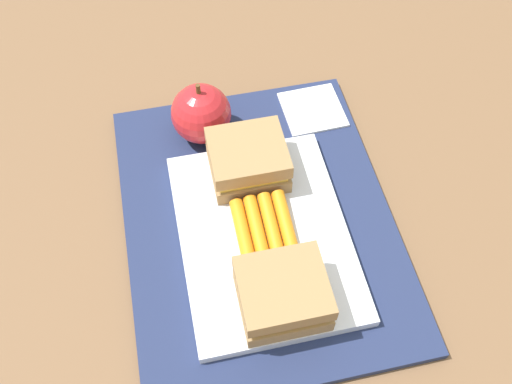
# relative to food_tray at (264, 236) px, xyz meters

# --- Properties ---
(ground_plane) EXTENTS (2.40, 2.40, 0.00)m
(ground_plane) POSITION_rel_food_tray_xyz_m (0.03, 0.00, -0.02)
(ground_plane) COLOR brown
(lunchbag_mat) EXTENTS (0.36, 0.28, 0.01)m
(lunchbag_mat) POSITION_rel_food_tray_xyz_m (0.03, 0.00, -0.01)
(lunchbag_mat) COLOR navy
(lunchbag_mat) RESTS_ON ground_plane
(food_tray) EXTENTS (0.23, 0.17, 0.01)m
(food_tray) POSITION_rel_food_tray_xyz_m (0.00, 0.00, 0.00)
(food_tray) COLOR white
(food_tray) RESTS_ON lunchbag_mat
(sandwich_half_left) EXTENTS (0.07, 0.08, 0.04)m
(sandwich_half_left) POSITION_rel_food_tray_xyz_m (-0.08, 0.00, 0.03)
(sandwich_half_left) COLOR #9E7A4C
(sandwich_half_left) RESTS_ON food_tray
(sandwich_half_right) EXTENTS (0.07, 0.08, 0.04)m
(sandwich_half_right) POSITION_rel_food_tray_xyz_m (0.08, 0.00, 0.03)
(sandwich_half_right) COLOR #9E7A4C
(sandwich_half_right) RESTS_ON food_tray
(carrot_sticks_bundle) EXTENTS (0.08, 0.06, 0.02)m
(carrot_sticks_bundle) POSITION_rel_food_tray_xyz_m (0.00, -0.00, 0.01)
(carrot_sticks_bundle) COLOR orange
(carrot_sticks_bundle) RESTS_ON food_tray
(apple) EXTENTS (0.07, 0.07, 0.08)m
(apple) POSITION_rel_food_tray_xyz_m (0.15, 0.04, 0.03)
(apple) COLOR red
(apple) RESTS_ON lunchbag_mat
(paper_napkin) EXTENTS (0.07, 0.07, 0.00)m
(paper_napkin) POSITION_rel_food_tray_xyz_m (0.16, -0.10, -0.00)
(paper_napkin) COLOR white
(paper_napkin) RESTS_ON lunchbag_mat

